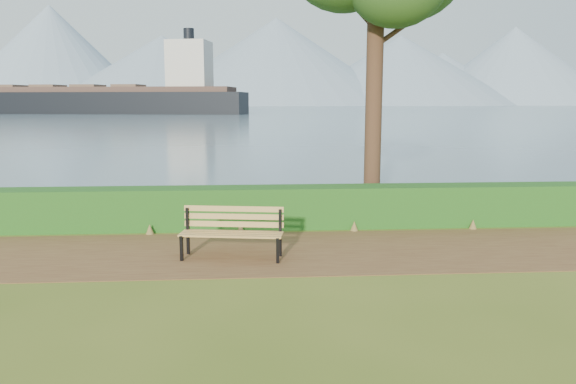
{
  "coord_description": "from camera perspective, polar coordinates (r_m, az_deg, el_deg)",
  "views": [
    {
      "loc": [
        -0.89,
        -10.84,
        3.07
      ],
      "look_at": [
        -0.04,
        1.2,
        1.1
      ],
      "focal_mm": 35.0,
      "sensor_mm": 36.0,
      "label": 1
    }
  ],
  "objects": [
    {
      "name": "ground",
      "position": [
        11.3,
        0.65,
        -6.49
      ],
      "size": [
        140.0,
        140.0,
        0.0
      ],
      "primitive_type": "plane",
      "color": "#4F5F1B",
      "rests_on": "ground"
    },
    {
      "name": "water",
      "position": [
        270.86,
        -3.88,
        8.58
      ],
      "size": [
        700.0,
        510.0,
        0.0
      ],
      "primitive_type": "cube",
      "color": "#405567",
      "rests_on": "ground"
    },
    {
      "name": "mountains",
      "position": [
        417.7,
        -5.29,
        12.59
      ],
      "size": [
        585.0,
        190.0,
        70.0
      ],
      "color": "#798DA1",
      "rests_on": "ground"
    },
    {
      "name": "cargo_ship",
      "position": [
        141.28,
        -17.76,
        8.86
      ],
      "size": [
        71.29,
        24.56,
        21.4
      ],
      "rotation": [
        0.0,
        0.0,
        -0.2
      ],
      "color": "black",
      "rests_on": "ground"
    },
    {
      "name": "path",
      "position": [
        11.59,
        0.53,
        -6.06
      ],
      "size": [
        40.0,
        3.4,
        0.01
      ],
      "primitive_type": "cube",
      "color": "brown",
      "rests_on": "ground"
    },
    {
      "name": "hedge",
      "position": [
        13.72,
        -0.23,
        -1.53
      ],
      "size": [
        32.0,
        0.85,
        1.0
      ],
      "primitive_type": "cube",
      "color": "#184B15",
      "rests_on": "ground"
    },
    {
      "name": "bench",
      "position": [
        11.1,
        -5.68,
        -3.75
      ],
      "size": [
        2.07,
        0.89,
        1.0
      ],
      "rotation": [
        0.0,
        0.0,
        -0.16
      ],
      "color": "black",
      "rests_on": "ground"
    }
  ]
}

